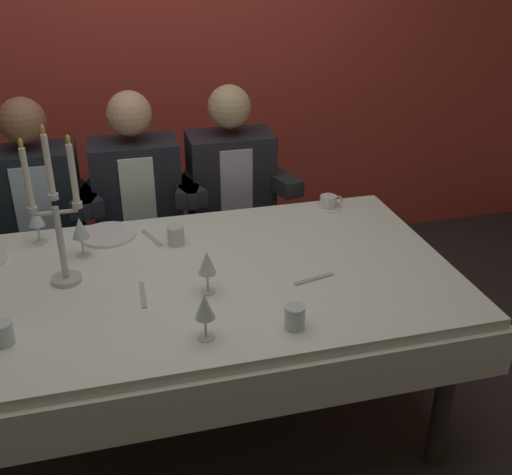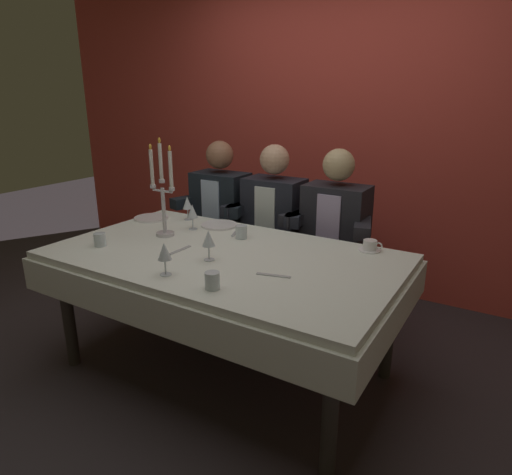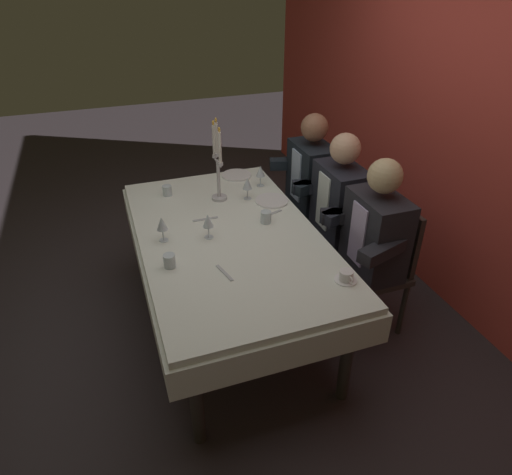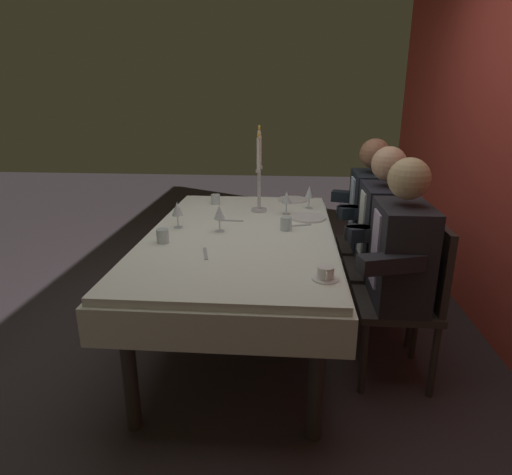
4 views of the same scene
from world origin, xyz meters
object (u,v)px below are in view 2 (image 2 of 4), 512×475
Objects in this scene: candelabra at (163,197)px; water_tumbler_0 at (100,240)px; wine_glass_0 at (209,239)px; water_tumbler_2 at (241,232)px; seated_diner_2 at (336,224)px; wine_glass_2 at (164,252)px; seated_diner_0 at (221,206)px; dinner_plate_0 at (151,218)px; wine_glass_1 at (187,204)px; dinner_plate_1 at (219,225)px; dining_table at (224,273)px; water_tumbler_1 at (212,281)px; wine_glass_3 at (192,212)px; coffee_cup_0 at (370,246)px; seated_diner_1 at (274,214)px.

water_tumbler_0 is (-0.18, -0.34, -0.21)m from candelabra.
wine_glass_0 reaches higher than water_tumbler_2.
seated_diner_2 is (0.30, 1.01, -0.12)m from wine_glass_0.
wine_glass_2 is 1.42m from seated_diner_0.
seated_diner_0 is at bearing 71.39° from dinner_plate_0.
dinner_plate_0 is at bearing -108.61° from seated_diner_0.
wine_glass_1 is (-0.11, 0.36, -0.13)m from candelabra.
wine_glass_0 is (0.49, -0.20, -0.13)m from candelabra.
water_tumbler_0 is at bearing -116.89° from dinner_plate_1.
seated_diner_2 is at bearing 45.47° from candelabra.
wine_glass_0 is 0.28m from wine_glass_2.
dining_table is 0.50m from water_tumbler_1.
dinner_plate_1 is at bearing 55.84° from wine_glass_3.
wine_glass_0 is at bearing -138.96° from coffee_cup_0.
seated_diner_2 is (0.80, 0.81, -0.25)m from candelabra.
wine_glass_0 reaches higher than coffee_cup_0.
wine_glass_1 is 1.00× the size of wine_glass_2.
dinner_plate_1 is at bearing -55.82° from seated_diner_0.
water_tumbler_2 reaches higher than dinner_plate_0.
dining_table is 0.32m from water_tumbler_2.
wine_glass_3 is at bearing -124.16° from dinner_plate_1.
dinner_plate_1 is at bearing 128.03° from dining_table.
wine_glass_3 is (-0.37, 0.67, 0.00)m from wine_glass_2.
coffee_cup_0 is (0.74, 0.19, -0.01)m from water_tumbler_2.
dinner_plate_1 is at bearing -143.58° from seated_diner_2.
seated_diner_0 is at bearing 126.05° from dining_table.
wine_glass_0 is (0.00, -0.13, 0.23)m from dining_table.
coffee_cup_0 is (0.68, 0.59, -0.09)m from wine_glass_0.
wine_glass_2 is at bearing -102.25° from wine_glass_0.
candelabra is 4.51× the size of coffee_cup_0.
dinner_plate_1 is 2.98× the size of water_tumbler_1.
wine_glass_3 reaches higher than dinner_plate_1.
seated_diner_1 is at bearing 0.00° from seated_diner_0.
wine_glass_0 is at bearing -42.65° from wine_glass_3.
wine_glass_0 is 0.41m from water_tumbler_2.
wine_glass_3 is at bearing -70.71° from seated_diner_0.
wine_glass_0 is 2.03× the size of water_tumbler_2.
dinner_plate_0 is 0.95m from wine_glass_0.
dinner_plate_1 is 1.01m from coffee_cup_0.
dining_table is at bearing -77.82° from water_tumbler_2.
water_tumbler_2 is at bearing 41.20° from water_tumbler_0.
dinner_plate_1 is 1.44× the size of wine_glass_0.
dinner_plate_0 is 2.96× the size of water_tumbler_1.
dinner_plate_1 is at bearing 63.11° from water_tumbler_0.
seated_diner_1 reaches higher than dinner_plate_1.
dinner_plate_0 is 0.52m from dinner_plate_1.
seated_diner_0 reaches higher than water_tumbler_2.
water_tumbler_2 is (0.37, 0.00, -0.08)m from wine_glass_3.
candelabra is at bearing -34.41° from dinner_plate_0.
wine_glass_1 is 0.64m from seated_diner_1.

